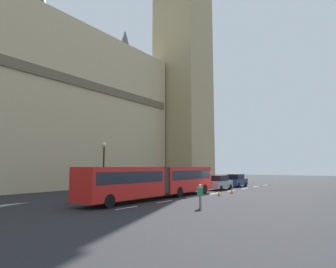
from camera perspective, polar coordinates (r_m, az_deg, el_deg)
The scene contains 9 objects.
ground_plane at distance 32.62m, azimuth 9.07°, elevation -11.58°, with size 160.00×160.00×0.00m, color #262628.
lane_centre_marking at distance 34.76m, azimuth 10.86°, elevation -11.23°, with size 34.40×0.16×0.01m.
articulated_bus at distance 27.05m, azimuth -2.26°, elevation -9.00°, with size 17.15×2.54×2.90m.
sedan_lead at distance 38.01m, azimuth 10.15°, elevation -9.46°, with size 4.40×1.86×1.85m.
sedan_trailing at distance 44.34m, azimuth 13.44°, elevation -8.96°, with size 4.40×1.86×1.85m.
traffic_cone_west at distance 30.20m, azimuth 10.08°, elevation -11.44°, with size 0.36×0.36×0.58m.
traffic_cone_middle at distance 33.13m, azimuth 12.49°, elevation -10.94°, with size 0.36×0.36×0.58m.
street_lamp at distance 28.29m, azimuth -12.64°, elevation -6.09°, with size 0.44×0.44×5.27m.
pedestrian_near_cones at distance 21.00m, azimuth 6.40°, elevation -11.95°, with size 0.40×0.47×1.69m.
Camera 1 is at (-29.05, -14.57, 2.89)m, focal length 30.75 mm.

